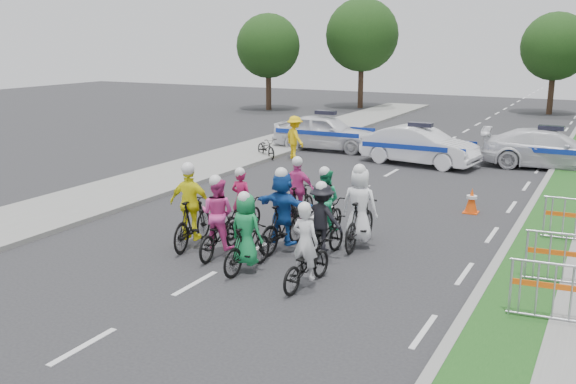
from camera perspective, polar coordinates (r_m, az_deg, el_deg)
The scene contains 24 objects.
ground at distance 12.91m, azimuth -8.25°, elevation -8.05°, with size 90.00×90.00×0.00m, color #28282B.
curb_right at distance 15.53m, azimuth 18.85°, elevation -4.67°, with size 0.20×60.00×0.12m, color gray.
grass_strip at distance 15.46m, azimuth 21.41°, elevation -4.99°, with size 1.20×60.00×0.11m, color #184817.
sidewalk_left at distance 20.56m, azimuth -14.90°, elevation -0.00°, with size 3.00×60.00×0.13m, color gray.
rider_0 at distance 12.46m, azimuth 1.62°, elevation -5.91°, with size 0.71×1.73×1.72m.
rider_1 at distance 13.23m, azimuth -3.69°, elevation -4.28°, with size 0.76×1.67×1.72m.
rider_2 at distance 14.26m, azimuth -6.19°, elevation -2.97°, with size 0.82×1.86×1.85m.
rider_3 at distance 14.88m, azimuth -8.56°, elevation -2.01°, with size 1.07×1.98×2.01m.
rider_4 at distance 14.02m, azimuth 3.07°, elevation -3.21°, with size 1.02×1.77×1.74m.
rider_5 at distance 14.46m, azimuth -0.46°, elevation -2.13°, with size 1.59×1.89×1.94m.
rider_6 at distance 15.77m, azimuth -4.08°, elevation -1.77°, with size 0.60×1.67×1.69m.
rider_7 at distance 14.79m, azimuth 6.39°, elevation -2.05°, with size 0.84×1.89×1.97m.
rider_8 at distance 15.54m, azimuth 3.34°, elevation -1.64°, with size 0.75×1.74×1.75m.
rider_9 at distance 16.53m, azimuth 0.95°, elevation -0.54°, with size 0.91×1.72×1.81m.
police_car_0 at distance 27.78m, azimuth 3.34°, elevation 5.34°, with size 1.80×4.49×1.53m, color white.
police_car_1 at distance 24.90m, azimuth 11.62°, elevation 4.05°, with size 1.54×4.41×1.45m, color white.
police_car_2 at distance 25.69m, azimuth 22.21°, elevation 3.56°, with size 1.99×4.89×1.42m, color white.
marshal_hiviz at distance 25.54m, azimuth 0.62°, elevation 4.86°, with size 1.11×0.64×1.72m, color yellow.
barrier_0 at distance 11.67m, azimuth 23.87°, elevation -8.57°, with size 2.00×0.50×1.12m, color #A5A8AD, non-canonical shape.
cone_0 at distance 18.39m, azimuth 16.00°, elevation -0.76°, with size 0.40×0.40×0.70m.
parked_bike at distance 25.87m, azimuth -1.95°, elevation 3.95°, with size 0.54×1.55×0.81m, color black.
tree_0 at distance 43.19m, azimuth -1.77°, elevation 12.84°, with size 4.20×4.20×6.30m.
tree_3 at distance 44.69m, azimuth 6.59°, elevation 13.69°, with size 4.90×4.90×7.35m.
tree_4 at distance 43.87m, azimuth 22.67°, elevation 11.84°, with size 4.20×4.20×6.30m.
Camera 1 is at (7.12, -9.68, 4.72)m, focal length 40.00 mm.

